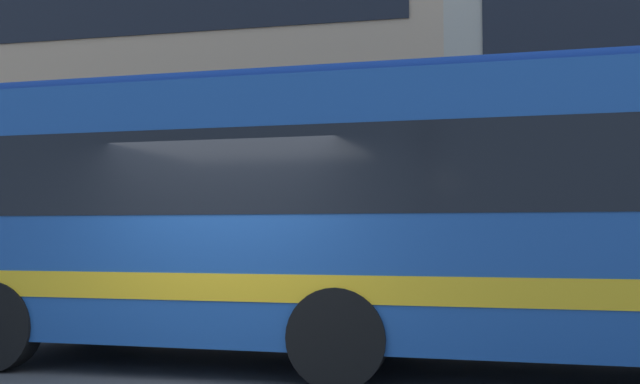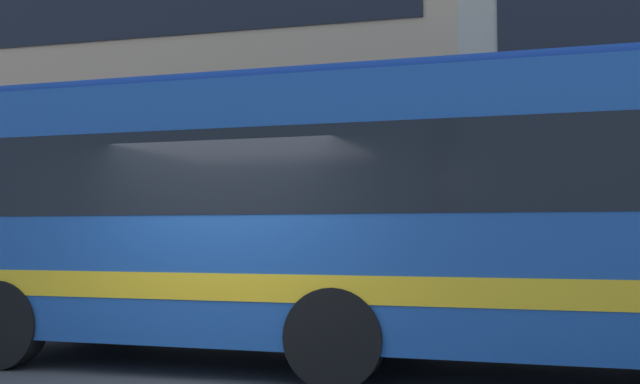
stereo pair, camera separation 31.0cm
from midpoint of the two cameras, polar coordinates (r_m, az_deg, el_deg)
The scene contains 2 objects.
apartment_block_left at distance 22.74m, azimuth -14.51°, elevation 9.44°, with size 18.47×8.23×13.00m.
transit_bus at distance 8.24m, azimuth 6.71°, elevation -1.35°, with size 11.27×2.84×3.27m.
Camera 1 is at (2.64, -6.16, 1.52)m, focal length 40.83 mm.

